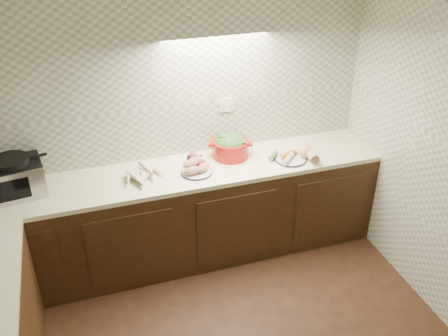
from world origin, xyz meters
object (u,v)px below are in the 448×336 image
object	(u,v)px
parsnip_pile	(141,173)
veg_plate	(297,155)
sweet_potato_plate	(196,168)
toaster_oven	(14,177)
onion_bowl	(194,158)
dutch_oven	(230,146)

from	to	relation	value
parsnip_pile	veg_plate	size ratio (longest dim) A/B	0.89
veg_plate	sweet_potato_plate	bearing A→B (deg)	176.64
toaster_oven	parsnip_pile	size ratio (longest dim) A/B	1.26
onion_bowl	dutch_oven	xyz separation A→B (m)	(0.33, 0.00, 0.07)
dutch_oven	veg_plate	world-z (taller)	dutch_oven
dutch_oven	veg_plate	bearing A→B (deg)	-6.36
dutch_oven	toaster_oven	bearing A→B (deg)	-161.63
parsnip_pile	dutch_oven	distance (m)	0.82
parsnip_pile	veg_plate	bearing A→B (deg)	-5.10
toaster_oven	dutch_oven	world-z (taller)	toaster_oven
sweet_potato_plate	parsnip_pile	bearing A→B (deg)	171.45
sweet_potato_plate	onion_bowl	size ratio (longest dim) A/B	1.98
parsnip_pile	dutch_oven	world-z (taller)	dutch_oven
parsnip_pile	onion_bowl	distance (m)	0.50
toaster_oven	dutch_oven	distance (m)	1.78
toaster_oven	parsnip_pile	world-z (taller)	toaster_oven
sweet_potato_plate	veg_plate	world-z (taller)	veg_plate
toaster_oven	sweet_potato_plate	world-z (taller)	toaster_oven
parsnip_pile	dutch_oven	bearing A→B (deg)	7.59
toaster_oven	veg_plate	size ratio (longest dim) A/B	1.12
toaster_oven	onion_bowl	xyz separation A→B (m)	(1.45, 0.05, -0.11)
veg_plate	dutch_oven	bearing A→B (deg)	156.87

